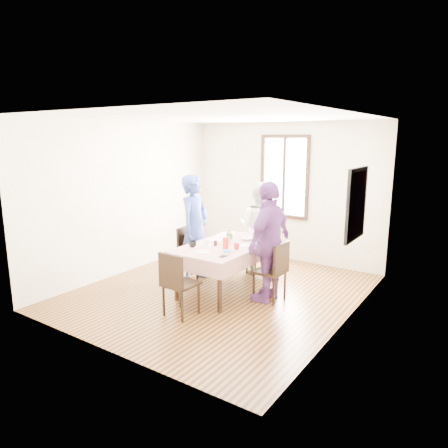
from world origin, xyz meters
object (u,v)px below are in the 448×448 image
(dining_table, at_px, (226,268))
(chair_right, at_px, (270,271))
(person_left, at_px, (194,228))
(person_far, at_px, (260,228))
(chair_near, at_px, (181,283))
(chair_left, at_px, (194,254))
(person_right, at_px, (269,242))
(chair_far, at_px, (260,248))

(dining_table, relative_size, chair_right, 1.76)
(person_left, distance_m, person_far, 1.19)
(chair_near, distance_m, person_left, 1.52)
(chair_left, xyz_separation_m, chair_right, (1.52, -0.10, 0.00))
(chair_right, xyz_separation_m, chair_near, (-0.76, -1.15, 0.00))
(person_left, xyz_separation_m, person_right, (1.48, -0.10, -0.00))
(chair_far, height_order, person_left, person_left)
(chair_left, distance_m, chair_near, 1.46)
(chair_left, bearing_deg, person_right, 81.64)
(chair_left, relative_size, chair_far, 1.00)
(chair_left, height_order, person_far, person_far)
(person_left, bearing_deg, chair_far, -43.61)
(chair_near, bearing_deg, person_right, 59.77)
(person_far, bearing_deg, dining_table, 85.47)
(dining_table, xyz_separation_m, chair_near, (0.00, -1.10, 0.08))
(chair_left, bearing_deg, person_left, 85.47)
(dining_table, xyz_separation_m, chair_right, (0.76, 0.05, 0.08))
(person_far, xyz_separation_m, person_right, (0.74, -1.03, 0.07))
(chair_far, xyz_separation_m, chair_near, (0.00, -2.20, 0.00))
(chair_left, height_order, person_right, person_right)
(chair_left, distance_m, chair_right, 1.52)
(person_left, bearing_deg, person_far, -44.20)
(person_left, height_order, person_far, person_left)
(chair_near, height_order, person_right, person_right)
(person_left, bearing_deg, person_right, -99.72)
(dining_table, relative_size, chair_far, 1.76)
(person_far, bearing_deg, chair_near, 85.47)
(chair_near, distance_m, person_far, 2.22)
(chair_left, relative_size, chair_near, 1.00)
(chair_right, distance_m, person_far, 1.33)
(dining_table, xyz_separation_m, chair_far, (0.00, 1.10, 0.08))
(dining_table, distance_m, chair_far, 1.10)
(chair_right, bearing_deg, chair_near, 149.19)
(chair_right, height_order, chair_far, same)
(chair_near, relative_size, person_left, 0.50)
(chair_near, bearing_deg, chair_far, 92.39)
(chair_right, bearing_deg, chair_far, 38.28)
(chair_left, bearing_deg, chair_right, 81.69)
(chair_right, distance_m, person_right, 0.44)
(chair_near, bearing_deg, chair_right, 59.06)
(chair_left, height_order, chair_far, same)
(chair_far, relative_size, person_right, 0.51)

